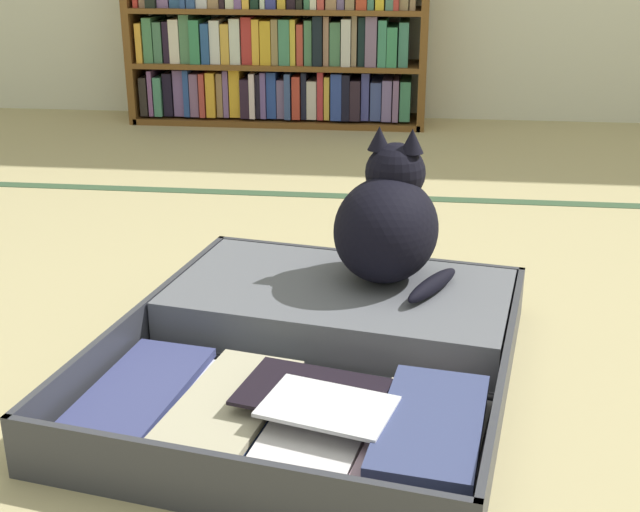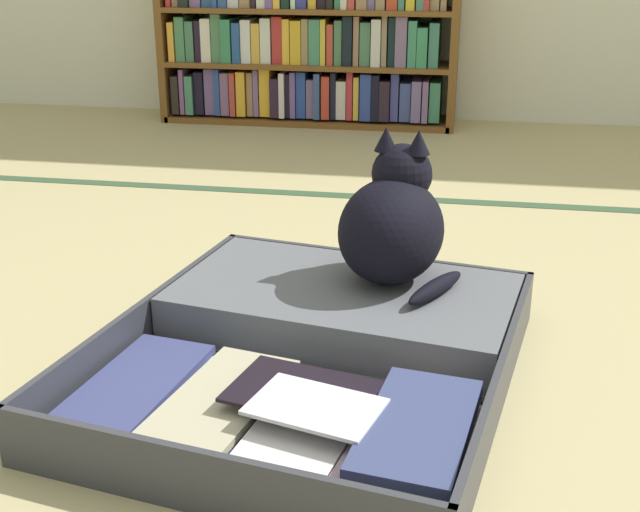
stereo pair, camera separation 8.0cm
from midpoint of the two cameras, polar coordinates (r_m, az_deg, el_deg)
ground_plane at (r=1.36m, az=1.81°, el=-11.25°), size 10.00×10.00×0.00m
tatami_border at (r=2.48m, az=5.95°, el=3.97°), size 4.80×0.05×0.00m
bookshelf at (r=3.47m, az=-0.22°, el=14.65°), size 1.20×0.26×0.69m
open_suitcase at (r=1.50m, az=1.87°, el=-6.19°), size 0.79×0.88×0.10m
black_cat at (r=1.60m, az=6.54°, el=2.15°), size 0.27×0.29×0.29m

